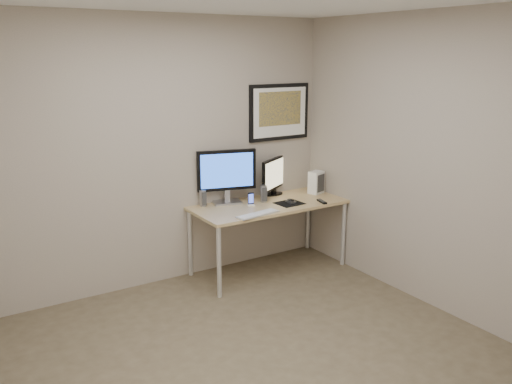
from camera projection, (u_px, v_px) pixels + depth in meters
floor at (257, 354)px, 4.15m from camera, size 3.60×3.60×0.00m
room at (226, 134)px, 4.10m from camera, size 3.60×3.60×3.60m
desk at (269, 210)px, 5.60m from camera, size 1.60×0.70×0.73m
framed_art at (279, 112)px, 5.82m from camera, size 0.75×0.04×0.60m
monitor_large at (227, 174)px, 5.52m from camera, size 0.60×0.26×0.56m
monitor_tv at (274, 175)px, 5.87m from camera, size 0.47×0.29×0.41m
speaker_left at (203, 198)px, 5.47m from camera, size 0.07×0.07×0.17m
speaker_right at (263, 194)px, 5.63m from camera, size 0.08×0.08×0.18m
phone_dock at (251, 199)px, 5.50m from camera, size 0.08×0.08×0.14m
keyboard at (258, 214)px, 5.19m from camera, size 0.48×0.19×0.02m
mousepad at (289, 203)px, 5.59m from camera, size 0.28×0.25×0.00m
mouse at (291, 201)px, 5.61m from camera, size 0.07×0.11×0.04m
remote at (322, 201)px, 5.63m from camera, size 0.08×0.17×0.02m
fan_unit at (316, 182)px, 5.97m from camera, size 0.19×0.16×0.25m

